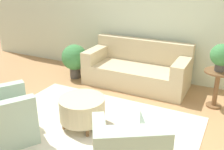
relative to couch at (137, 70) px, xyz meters
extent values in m
plane|color=#AD7F51|center=(0.01, -2.02, -0.32)|extent=(16.00, 16.00, 0.00)
cube|color=beige|center=(0.01, 0.56, 1.08)|extent=(9.05, 0.12, 2.80)
cube|color=beige|center=(0.01, -2.02, -0.31)|extent=(3.09, 2.48, 0.01)
cube|color=#C6B289|center=(0.00, -0.06, -0.11)|extent=(2.07, 0.93, 0.42)
cube|color=#C6B289|center=(0.00, 0.31, 0.33)|extent=(2.07, 0.20, 0.47)
cube|color=#C6B289|center=(-0.92, -0.08, 0.23)|extent=(0.24, 0.89, 0.26)
cube|color=#C6B289|center=(0.92, -0.08, 0.23)|extent=(0.24, 0.89, 0.26)
cube|color=brown|center=(0.00, -0.50, -0.29)|extent=(1.87, 0.05, 0.06)
cube|color=#9EB29E|center=(-0.92, -2.67, -0.08)|extent=(1.02, 1.05, 0.45)
cube|color=#9EB29E|center=(-0.67, -2.80, 0.27)|extent=(0.52, 0.73, 0.25)
cube|color=brown|center=(-0.72, -2.35, -0.28)|extent=(0.56, 0.37, 0.06)
cube|color=#9EB29E|center=(1.16, -2.51, 0.27)|extent=(0.52, 0.73, 0.25)
cube|color=#9EB29E|center=(0.69, -2.80, 0.27)|extent=(0.52, 0.73, 0.25)
cylinder|color=#C6B289|center=(-0.13, -1.87, -0.02)|extent=(0.68, 0.68, 0.34)
cylinder|color=brown|center=(-0.34, -2.08, -0.25)|extent=(0.05, 0.05, 0.12)
cylinder|color=brown|center=(0.07, -2.08, -0.25)|extent=(0.05, 0.05, 0.12)
cylinder|color=brown|center=(-0.34, -1.67, -0.25)|extent=(0.05, 0.05, 0.12)
cylinder|color=brown|center=(0.07, -1.67, -0.25)|extent=(0.05, 0.05, 0.12)
cylinder|color=brown|center=(1.57, -0.31, 0.33)|extent=(0.47, 0.47, 0.03)
cylinder|color=brown|center=(1.57, -0.31, 0.00)|extent=(0.08, 0.08, 0.63)
cylinder|color=brown|center=(1.57, -0.31, -0.30)|extent=(0.26, 0.26, 0.03)
cylinder|color=#4C4742|center=(1.57, -0.31, 0.40)|extent=(0.16, 0.16, 0.12)
sphere|color=#3D7F42|center=(1.57, -0.31, 0.62)|extent=(0.36, 0.36, 0.36)
cylinder|color=#4C4742|center=(-1.36, -0.27, -0.20)|extent=(0.23, 0.23, 0.23)
sphere|color=#3D7F42|center=(-1.36, -0.27, 0.15)|extent=(0.56, 0.56, 0.56)
camera|label=1|loc=(1.81, -4.74, 1.88)|focal=42.00mm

